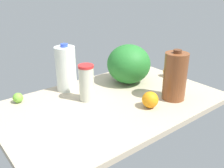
% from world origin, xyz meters
% --- Properties ---
extents(countertop, '(1.20, 0.76, 0.03)m').
position_xyz_m(countertop, '(0.00, 0.00, 0.01)').
color(countertop, '#B9A88D').
rests_on(countertop, ground).
extents(chocolate_milk_jug, '(0.13, 0.13, 0.28)m').
position_xyz_m(chocolate_milk_jug, '(-0.29, 0.19, 0.16)').
color(chocolate_milk_jug, brown).
rests_on(chocolate_milk_jug, countertop).
extents(watermelon, '(0.27, 0.27, 0.25)m').
position_xyz_m(watermelon, '(-0.25, -0.15, 0.15)').
color(watermelon, '#25732A').
rests_on(watermelon, countertop).
extents(milk_jug, '(0.12, 0.12, 0.28)m').
position_xyz_m(milk_jug, '(0.12, -0.29, 0.16)').
color(milk_jug, white).
rests_on(milk_jug, countertop).
extents(tumbler_cup, '(0.08, 0.08, 0.20)m').
position_xyz_m(tumbler_cup, '(0.10, -0.10, 0.13)').
color(tumbler_cup, beige).
rests_on(tumbler_cup, countertop).
extents(orange_far_back, '(0.07, 0.07, 0.07)m').
position_xyz_m(orange_far_back, '(-0.54, -0.06, 0.07)').
color(orange_far_back, orange).
rests_on(orange_far_back, countertop).
extents(lime_loose, '(0.05, 0.05, 0.05)m').
position_xyz_m(lime_loose, '(0.41, -0.30, 0.06)').
color(lime_loose, '#6EB436').
rests_on(lime_loose, countertop).
extents(orange_near_front, '(0.09, 0.09, 0.09)m').
position_xyz_m(orange_near_front, '(-0.11, 0.18, 0.07)').
color(orange_near_front, orange).
rests_on(orange_near_front, countertop).
extents(lime_by_jug, '(0.06, 0.06, 0.06)m').
position_xyz_m(lime_by_jug, '(-0.40, 0.08, 0.06)').
color(lime_by_jug, '#6FB43D').
rests_on(lime_by_jug, countertop).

